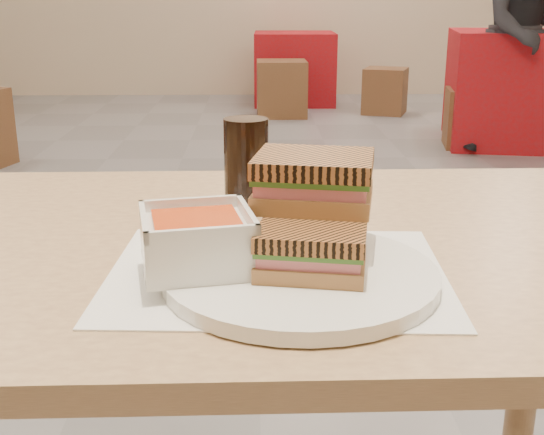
{
  "coord_description": "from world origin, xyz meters",
  "views": [
    {
      "loc": [
        -0.01,
        -2.7,
        1.04
      ],
      "look_at": [
        0.01,
        -2.0,
        0.82
      ],
      "focal_mm": 46.14,
      "sensor_mm": 36.0,
      "label": 1
    }
  ],
  "objects_px": {
    "plate": "(301,276)",
    "bg_table_2": "(294,68)",
    "cola_glass": "(246,166)",
    "bg_chair_1l": "(472,118)",
    "patron_b": "(531,31)",
    "main_table": "(223,318)",
    "bg_table_1": "(514,88)",
    "bg_chair_2l": "(282,89)",
    "bg_chair_2r": "(385,91)",
    "soup_bowl": "(197,243)",
    "panini_lower": "(312,249)"
  },
  "relations": [
    {
      "from": "plate",
      "to": "bg_table_2",
      "type": "bearing_deg",
      "value": 86.95
    },
    {
      "from": "cola_glass",
      "to": "bg_chair_1l",
      "type": "bearing_deg",
      "value": 68.62
    },
    {
      "from": "plate",
      "to": "bg_table_2",
      "type": "height_order",
      "value": "plate"
    },
    {
      "from": "patron_b",
      "to": "bg_table_2",
      "type": "bearing_deg",
      "value": 120.85
    },
    {
      "from": "main_table",
      "to": "bg_chair_1l",
      "type": "bearing_deg",
      "value": 68.76
    },
    {
      "from": "bg_table_1",
      "to": "bg_chair_1l",
      "type": "xyz_separation_m",
      "value": [
        -0.33,
        -0.13,
        -0.2
      ]
    },
    {
      "from": "bg_chair_2l",
      "to": "patron_b",
      "type": "distance_m",
      "value": 2.31
    },
    {
      "from": "plate",
      "to": "bg_chair_2r",
      "type": "xyz_separation_m",
      "value": [
        1.14,
        5.72,
        -0.55
      ]
    },
    {
      "from": "patron_b",
      "to": "soup_bowl",
      "type": "bearing_deg",
      "value": -115.08
    },
    {
      "from": "bg_table_1",
      "to": "soup_bowl",
      "type": "bearing_deg",
      "value": -113.95
    },
    {
      "from": "panini_lower",
      "to": "soup_bowl",
      "type": "bearing_deg",
      "value": 171.76
    },
    {
      "from": "soup_bowl",
      "to": "patron_b",
      "type": "bearing_deg",
      "value": 64.92
    },
    {
      "from": "panini_lower",
      "to": "cola_glass",
      "type": "distance_m",
      "value": 0.28
    },
    {
      "from": "bg_table_2",
      "to": "bg_chair_1l",
      "type": "bearing_deg",
      "value": -61.94
    },
    {
      "from": "bg_table_1",
      "to": "bg_chair_2l",
      "type": "bearing_deg",
      "value": 143.0
    },
    {
      "from": "soup_bowl",
      "to": "bg_chair_1l",
      "type": "height_order",
      "value": "soup_bowl"
    },
    {
      "from": "main_table",
      "to": "bg_table_1",
      "type": "distance_m",
      "value": 4.63
    },
    {
      "from": "bg_chair_2l",
      "to": "patron_b",
      "type": "bearing_deg",
      "value": -45.11
    },
    {
      "from": "soup_bowl",
      "to": "bg_chair_1l",
      "type": "relative_size",
      "value": 0.32
    },
    {
      "from": "panini_lower",
      "to": "cola_glass",
      "type": "height_order",
      "value": "cola_glass"
    },
    {
      "from": "plate",
      "to": "soup_bowl",
      "type": "distance_m",
      "value": 0.11
    },
    {
      "from": "main_table",
      "to": "panini_lower",
      "type": "height_order",
      "value": "panini_lower"
    },
    {
      "from": "cola_glass",
      "to": "bg_chair_2l",
      "type": "relative_size",
      "value": 0.27
    },
    {
      "from": "soup_bowl",
      "to": "bg_table_2",
      "type": "relative_size",
      "value": 0.17
    },
    {
      "from": "main_table",
      "to": "soup_bowl",
      "type": "xyz_separation_m",
      "value": [
        -0.02,
        -0.14,
        0.16
      ]
    },
    {
      "from": "bg_table_1",
      "to": "panini_lower",
      "type": "bearing_deg",
      "value": -112.54
    },
    {
      "from": "soup_bowl",
      "to": "bg_table_1",
      "type": "bearing_deg",
      "value": 66.05
    },
    {
      "from": "soup_bowl",
      "to": "patron_b",
      "type": "height_order",
      "value": "patron_b"
    },
    {
      "from": "bg_table_2",
      "to": "bg_chair_2r",
      "type": "xyz_separation_m",
      "value": [
        0.8,
        -0.68,
        -0.14
      ]
    },
    {
      "from": "cola_glass",
      "to": "bg_table_1",
      "type": "height_order",
      "value": "cola_glass"
    },
    {
      "from": "main_table",
      "to": "patron_b",
      "type": "xyz_separation_m",
      "value": [
        1.86,
        3.86,
        0.18
      ]
    },
    {
      "from": "cola_glass",
      "to": "bg_table_2",
      "type": "bearing_deg",
      "value": 86.26
    },
    {
      "from": "plate",
      "to": "bg_chair_2l",
      "type": "distance_m",
      "value": 5.62
    },
    {
      "from": "cola_glass",
      "to": "plate",
      "type": "bearing_deg",
      "value": -77.19
    },
    {
      "from": "soup_bowl",
      "to": "bg_table_1",
      "type": "xyz_separation_m",
      "value": [
        1.93,
        4.35,
        -0.39
      ]
    },
    {
      "from": "bg_chair_1l",
      "to": "bg_chair_2l",
      "type": "distance_m",
      "value": 1.89
    },
    {
      "from": "panini_lower",
      "to": "bg_chair_1l",
      "type": "height_order",
      "value": "panini_lower"
    },
    {
      "from": "bg_table_2",
      "to": "bg_chair_2l",
      "type": "distance_m",
      "value": 0.82
    },
    {
      "from": "main_table",
      "to": "panini_lower",
      "type": "relative_size",
      "value": 9.64
    },
    {
      "from": "bg_table_1",
      "to": "bg_chair_1l",
      "type": "distance_m",
      "value": 0.41
    },
    {
      "from": "cola_glass",
      "to": "bg_chair_2r",
      "type": "distance_m",
      "value": 5.62
    },
    {
      "from": "cola_glass",
      "to": "bg_chair_2l",
      "type": "xyz_separation_m",
      "value": [
        0.25,
        5.33,
        -0.57
      ]
    },
    {
      "from": "soup_bowl",
      "to": "bg_table_2",
      "type": "height_order",
      "value": "soup_bowl"
    },
    {
      "from": "bg_table_1",
      "to": "patron_b",
      "type": "bearing_deg",
      "value": -99.72
    },
    {
      "from": "panini_lower",
      "to": "cola_glass",
      "type": "bearing_deg",
      "value": 104.66
    },
    {
      "from": "main_table",
      "to": "bg_chair_2l",
      "type": "relative_size",
      "value": 2.46
    },
    {
      "from": "main_table",
      "to": "bg_table_2",
      "type": "height_order",
      "value": "main_table"
    },
    {
      "from": "soup_bowl",
      "to": "patron_b",
      "type": "distance_m",
      "value": 4.42
    },
    {
      "from": "soup_bowl",
      "to": "cola_glass",
      "type": "height_order",
      "value": "cola_glass"
    },
    {
      "from": "bg_chair_2l",
      "to": "bg_chair_1l",
      "type": "bearing_deg",
      "value": -46.21
    }
  ]
}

